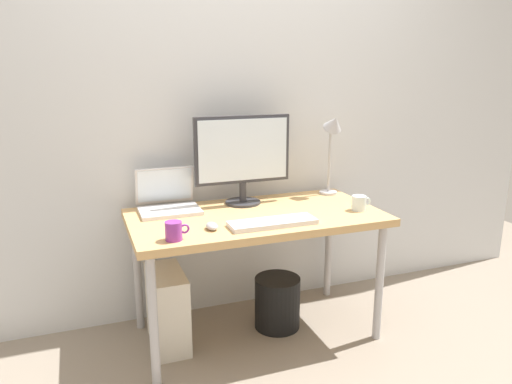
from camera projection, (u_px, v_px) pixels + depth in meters
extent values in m
plane|color=gray|center=(256.00, 332.00, 2.78)|extent=(6.00, 6.00, 0.00)
cube|color=silver|center=(232.00, 96.00, 2.83)|extent=(4.40, 0.04, 2.60)
cube|color=tan|center=(256.00, 217.00, 2.61)|extent=(1.33, 0.69, 0.04)
cylinder|color=#B2B2B7|center=(153.00, 322.00, 2.24)|extent=(0.04, 0.04, 0.66)
cylinder|color=#B2B2B7|center=(379.00, 283.00, 2.64)|extent=(0.04, 0.04, 0.66)
cylinder|color=#B2B2B7|center=(138.00, 274.00, 2.76)|extent=(0.04, 0.04, 0.66)
cylinder|color=#B2B2B7|center=(328.00, 247.00, 3.16)|extent=(0.04, 0.04, 0.66)
cylinder|color=#333338|center=(243.00, 202.00, 2.80)|extent=(0.20, 0.20, 0.01)
cylinder|color=#333338|center=(243.00, 192.00, 2.78)|extent=(0.04, 0.04, 0.11)
cube|color=#333338|center=(242.00, 150.00, 2.72)|extent=(0.55, 0.03, 0.38)
cube|color=white|center=(243.00, 150.00, 2.71)|extent=(0.51, 0.01, 0.34)
cube|color=silver|center=(170.00, 211.00, 2.62)|extent=(0.32, 0.22, 0.02)
cube|color=silver|center=(165.00, 185.00, 2.71)|extent=(0.32, 0.06, 0.21)
cube|color=white|center=(165.00, 185.00, 2.71)|extent=(0.30, 0.05, 0.18)
cylinder|color=#B2B2B7|center=(328.00, 192.00, 3.02)|extent=(0.11, 0.11, 0.01)
cylinder|color=#B2B2B7|center=(329.00, 160.00, 2.97)|extent=(0.02, 0.02, 0.39)
cone|color=#B2B2B7|center=(334.00, 123.00, 2.87)|extent=(0.11, 0.14, 0.13)
cube|color=silver|center=(273.00, 223.00, 2.42)|extent=(0.44, 0.14, 0.02)
ellipsoid|color=#B2B2B7|center=(212.00, 226.00, 2.35)|extent=(0.06, 0.09, 0.03)
cylinder|color=purple|center=(174.00, 231.00, 2.20)|extent=(0.08, 0.08, 0.09)
torus|color=purple|center=(185.00, 229.00, 2.22)|extent=(0.05, 0.01, 0.05)
cylinder|color=silver|center=(359.00, 203.00, 2.66)|extent=(0.08, 0.08, 0.08)
torus|color=silver|center=(367.00, 201.00, 2.68)|extent=(0.05, 0.01, 0.05)
cube|color=silver|center=(167.00, 309.00, 2.61)|extent=(0.18, 0.36, 0.42)
cylinder|color=black|center=(277.00, 302.00, 2.81)|extent=(0.26, 0.26, 0.30)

